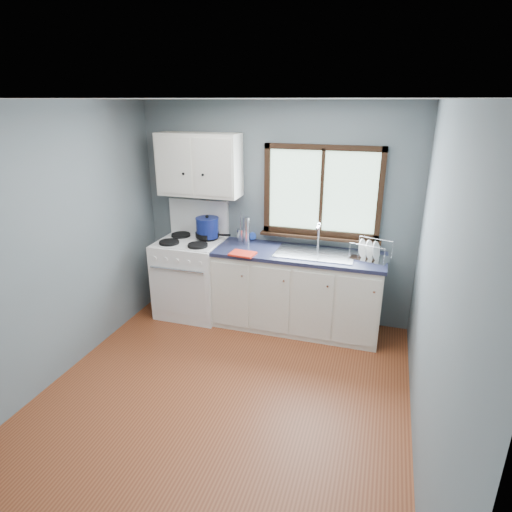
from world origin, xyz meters
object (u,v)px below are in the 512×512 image
(skillet, at_px, (208,234))
(thermos, at_px, (247,231))
(base_cabinets, at_px, (297,294))
(utensil_crock, at_px, (242,235))
(stockpot, at_px, (207,227))
(sink, at_px, (314,259))
(gas_range, at_px, (191,275))
(dish_rack, at_px, (370,254))

(skillet, distance_m, thermos, 0.50)
(base_cabinets, height_order, utensil_crock, utensil_crock)
(stockpot, distance_m, utensil_crock, 0.42)
(skillet, bearing_deg, base_cabinets, -15.50)
(sink, distance_m, stockpot, 1.33)
(gas_range, distance_m, utensil_crock, 0.80)
(gas_range, relative_size, dish_rack, 3.02)
(stockpot, height_order, utensil_crock, utensil_crock)
(thermos, xyz_separation_m, dish_rack, (1.39, -0.07, -0.11))
(base_cabinets, bearing_deg, gas_range, -179.18)
(gas_range, bearing_deg, utensil_crock, 19.43)
(gas_range, bearing_deg, skillet, 36.97)
(sink, relative_size, stockpot, 2.68)
(thermos, bearing_deg, sink, -6.85)
(stockpot, height_order, dish_rack, stockpot)
(base_cabinets, relative_size, sink, 2.20)
(base_cabinets, distance_m, thermos, 0.93)
(utensil_crock, bearing_deg, sink, -11.73)
(sink, bearing_deg, base_cabinets, 179.87)
(skillet, bearing_deg, dish_rack, -12.44)
(skillet, xyz_separation_m, dish_rack, (1.88, -0.09, -0.02))
(gas_range, height_order, sink, gas_range)
(gas_range, height_order, base_cabinets, gas_range)
(base_cabinets, distance_m, sink, 0.48)
(skillet, height_order, stockpot, stockpot)
(skillet, relative_size, utensil_crock, 1.16)
(gas_range, distance_m, base_cabinets, 1.31)
(sink, bearing_deg, thermos, 173.15)
(sink, bearing_deg, skillet, 174.97)
(gas_range, relative_size, base_cabinets, 0.74)
(skillet, distance_m, dish_rack, 1.89)
(base_cabinets, height_order, thermos, thermos)
(utensil_crock, bearing_deg, gas_range, -160.57)
(gas_range, height_order, stockpot, gas_range)
(sink, height_order, skillet, sink)
(utensil_crock, relative_size, thermos, 1.18)
(dish_rack, bearing_deg, stockpot, -166.48)
(base_cabinets, bearing_deg, thermos, 171.26)
(sink, xyz_separation_m, skillet, (-1.31, 0.12, 0.13))
(stockpot, height_order, thermos, thermos)
(dish_rack, bearing_deg, sink, -161.49)
(gas_range, bearing_deg, base_cabinets, 0.82)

